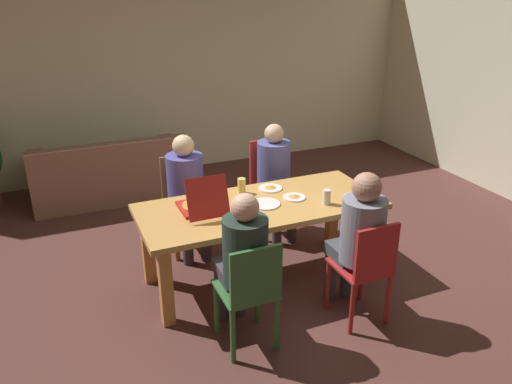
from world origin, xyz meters
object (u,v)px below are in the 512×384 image
pizza_box_0 (201,205)px  drinking_glass_0 (242,186)px  person_3 (276,172)px  chair_0 (366,267)px  plate_2 (355,197)px  dining_table (260,215)px  person_1 (187,185)px  person_0 (359,233)px  chair_2 (250,291)px  plate_3 (265,204)px  chair_1 (184,202)px  couch (110,176)px  plate_0 (294,197)px  chair_3 (270,185)px  drinking_glass_1 (327,197)px  plate_1 (270,188)px  person_2 (242,256)px

pizza_box_0 → drinking_glass_0: (0.44, 0.21, 0.02)m
person_3 → chair_0: bearing=-90.0°
chair_0 → drinking_glass_0: chair_0 is taller
plate_2 → drinking_glass_0: drinking_glass_0 is taller
dining_table → person_1: (-0.45, 0.72, 0.08)m
person_0 → chair_2: bearing=-175.6°
drinking_glass_0 → chair_0: bearing=-65.7°
dining_table → pizza_box_0: pizza_box_0 is taller
person_0 → chair_2: person_0 is taller
plate_3 → pizza_box_0: bearing=168.9°
chair_1 → couch: size_ratio=0.51×
chair_2 → plate_3: size_ratio=3.44×
plate_0 → person_3: bearing=77.7°
person_3 → plate_2: (0.34, -0.93, 0.04)m
person_1 → chair_3: 0.96m
chair_3 → person_3: bearing=-90.0°
plate_2 → drinking_glass_1: size_ratio=1.60×
dining_table → person_1: bearing=122.0°
couch → drinking_glass_0: bearing=-67.0°
dining_table → chair_0: chair_0 is taller
chair_0 → plate_0: size_ratio=4.43×
person_0 → couch: 3.56m
plate_1 → dining_table: bearing=-128.5°
plate_3 → chair_2: bearing=-120.3°
person_3 → plate_0: size_ratio=5.92×
dining_table → chair_1: bearing=117.8°
chair_2 → person_2: person_2 is taller
person_3 → plate_1: bearing=-120.6°
plate_2 → plate_3: 0.81m
person_1 → plate_1: (0.67, -0.45, 0.04)m
chair_2 → plate_3: (0.48, 0.83, 0.25)m
plate_0 → plate_3: 0.29m
chair_3 → chair_0: bearing=-90.0°
plate_3 → person_1: bearing=122.8°
pizza_box_0 → plate_0: bearing=-5.1°
chair_3 → plate_0: size_ratio=4.89×
person_0 → person_2: (-0.93, 0.08, -0.03)m
plate_0 → drinking_glass_0: 0.48m
chair_0 → chair_2: size_ratio=1.00×
plate_2 → plate_3: size_ratio=0.81×
person_2 → couch: person_2 is taller
plate_0 → dining_table: bearing=-179.4°
person_2 → chair_2: bearing=-90.0°
plate_0 → plate_1: bearing=111.5°
person_2 → plate_1: 1.19m
person_1 → chair_2: bearing=-90.0°
person_0 → plate_0: size_ratio=6.15×
dining_table → plate_0: size_ratio=10.42×
person_2 → drinking_glass_0: person_2 is taller
person_3 → drinking_glass_1: person_3 is taller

